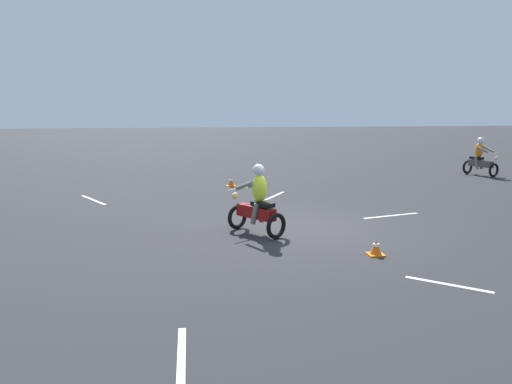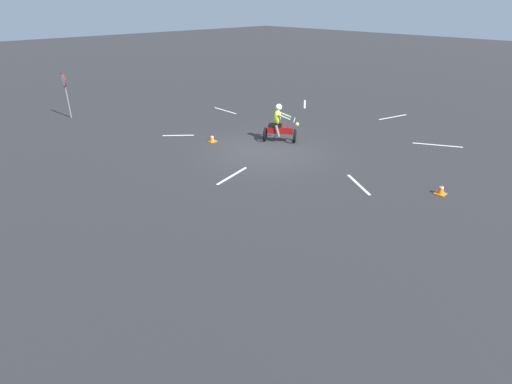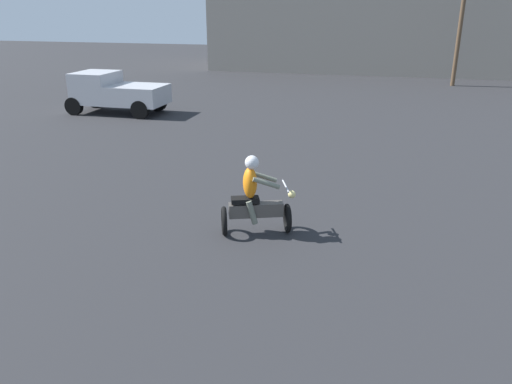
{
  "view_description": "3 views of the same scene",
  "coord_description": "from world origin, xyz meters",
  "px_view_note": "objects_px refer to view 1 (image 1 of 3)",
  "views": [
    {
      "loc": [
        11.69,
        -2.9,
        2.97
      ],
      "look_at": [
        0.38,
        -1.29,
        1.0
      ],
      "focal_mm": 35.0,
      "sensor_mm": 36.0,
      "label": 1
    },
    {
      "loc": [
        -11.0,
        11.0,
        5.65
      ],
      "look_at": [
        -3.91,
        4.24,
        0.9
      ],
      "focal_mm": 28.0,
      "sensor_mm": 36.0,
      "label": 2
    },
    {
      "loc": [
        -5.86,
        0.74,
        4.39
      ],
      "look_at": [
        -8.2,
        9.78,
        0.9
      ],
      "focal_mm": 35.0,
      "sensor_mm": 36.0,
      "label": 3
    }
  ],
  "objects_px": {
    "motorcycle_rider_background": "(480,159)",
    "traffic_cone_near_right": "(231,182)",
    "traffic_cone_near_left": "(376,248)",
    "motorcycle_rider_foreground": "(257,204)"
  },
  "relations": [
    {
      "from": "motorcycle_rider_background",
      "to": "traffic_cone_near_right",
      "type": "relative_size",
      "value": 4.99
    },
    {
      "from": "motorcycle_rider_background",
      "to": "traffic_cone_near_left",
      "type": "distance_m",
      "value": 13.9
    },
    {
      "from": "traffic_cone_near_left",
      "to": "motorcycle_rider_foreground",
      "type": "bearing_deg",
      "value": -133.36
    },
    {
      "from": "traffic_cone_near_left",
      "to": "motorcycle_rider_background",
      "type": "bearing_deg",
      "value": 140.13
    },
    {
      "from": "motorcycle_rider_foreground",
      "to": "traffic_cone_near_right",
      "type": "height_order",
      "value": "motorcycle_rider_foreground"
    },
    {
      "from": "motorcycle_rider_background",
      "to": "traffic_cone_near_right",
      "type": "xyz_separation_m",
      "value": [
        1.47,
        -10.98,
        -0.57
      ]
    },
    {
      "from": "motorcycle_rider_foreground",
      "to": "traffic_cone_near_right",
      "type": "bearing_deg",
      "value": 53.17
    },
    {
      "from": "motorcycle_rider_background",
      "to": "traffic_cone_near_left",
      "type": "height_order",
      "value": "motorcycle_rider_background"
    },
    {
      "from": "traffic_cone_near_right",
      "to": "motorcycle_rider_background",
      "type": "bearing_deg",
      "value": 97.63
    },
    {
      "from": "motorcycle_rider_background",
      "to": "traffic_cone_near_left",
      "type": "bearing_deg",
      "value": 29.13
    }
  ]
}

